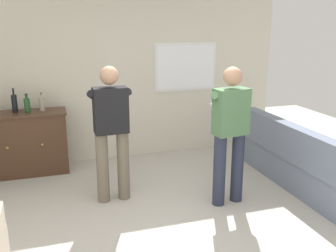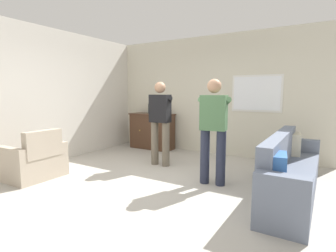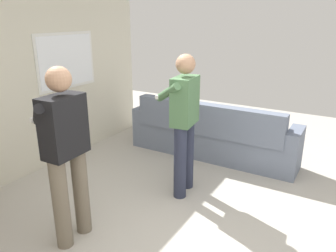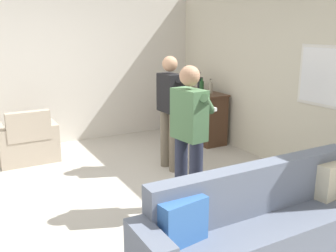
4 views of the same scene
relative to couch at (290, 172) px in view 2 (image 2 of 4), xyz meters
name	(u,v)px [view 2 (image 2 of 4)]	position (x,y,z in m)	size (l,w,h in m)	color
ground	(149,185)	(-1.97, -0.70, -0.34)	(10.40, 10.40, 0.00)	#B2ADA3
wall_back_with_window	(214,95)	(-1.95, 1.96, 1.06)	(5.20, 0.15, 2.80)	beige
wall_side_left	(44,96)	(-4.63, -0.70, 1.06)	(0.12, 5.20, 2.80)	silver
couch	(290,172)	(0.00, 0.00, 0.00)	(0.57, 2.57, 0.88)	slate
armchair	(36,162)	(-3.81, -1.45, -0.05)	(0.66, 0.89, 0.85)	#B2A38E
sideboard_cabinet	(152,131)	(-3.52, 1.60, 0.13)	(1.19, 0.49, 0.92)	#472D1E
bottle_wine_green	(150,108)	(-3.62, 1.64, 0.72)	(0.08, 0.08, 0.35)	black
bottle_liquor_amber	(161,110)	(-3.25, 1.63, 0.69)	(0.08, 0.08, 0.26)	gray
bottle_spirits_clear	(154,110)	(-3.45, 1.58, 0.70)	(0.08, 0.08, 0.27)	#1E4C23
person_standing_left	(160,119)	(-2.45, 0.37, 0.60)	(0.56, 0.48, 1.68)	#6B6051
person_standing_right	(214,126)	(-1.13, -0.13, 0.60)	(0.55, 0.50, 1.68)	#282D42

